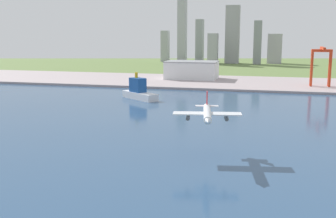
{
  "coord_description": "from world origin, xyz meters",
  "views": [
    {
      "loc": [
        35.55,
        -20.16,
        61.66
      ],
      "look_at": [
        -16.06,
        180.78,
        23.5
      ],
      "focal_mm": 44.74,
      "sensor_mm": 36.0,
      "label": 1
    }
  ],
  "objects_px": {
    "airplane_landing": "(207,113)",
    "port_crane_red": "(321,59)",
    "ferry_boat": "(139,91)",
    "warehouse_main": "(192,70)"
  },
  "relations": [
    {
      "from": "ferry_boat",
      "to": "warehouse_main",
      "type": "relative_size",
      "value": 0.62
    },
    {
      "from": "airplane_landing",
      "to": "ferry_boat",
      "type": "xyz_separation_m",
      "value": [
        -91.09,
        168.38,
        -15.19
      ]
    },
    {
      "from": "port_crane_red",
      "to": "ferry_boat",
      "type": "bearing_deg",
      "value": -145.0
    },
    {
      "from": "ferry_boat",
      "to": "warehouse_main",
      "type": "distance_m",
      "value": 162.81
    },
    {
      "from": "ferry_boat",
      "to": "port_crane_red",
      "type": "distance_m",
      "value": 210.36
    },
    {
      "from": "port_crane_red",
      "to": "warehouse_main",
      "type": "xyz_separation_m",
      "value": [
        -152.96,
        41.9,
        -19.02
      ]
    },
    {
      "from": "airplane_landing",
      "to": "ferry_boat",
      "type": "relative_size",
      "value": 0.99
    },
    {
      "from": "airplane_landing",
      "to": "port_crane_red",
      "type": "bearing_deg",
      "value": 74.5
    },
    {
      "from": "warehouse_main",
      "to": "airplane_landing",
      "type": "bearing_deg",
      "value": -77.52
    },
    {
      "from": "airplane_landing",
      "to": "warehouse_main",
      "type": "bearing_deg",
      "value": 102.48
    }
  ]
}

